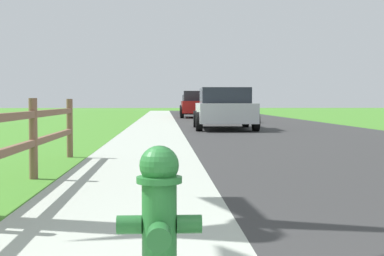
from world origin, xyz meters
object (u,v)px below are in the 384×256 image
fire_hydrant (159,215)px  parked_car_black (193,104)px  parked_suv_silver (224,108)px  parked_car_beige (221,107)px  parked_car_red (197,104)px

fire_hydrant → parked_car_black: bearing=86.8°
parked_suv_silver → fire_hydrant: bearing=-97.1°
fire_hydrant → parked_car_beige: parked_car_beige is taller
parked_suv_silver → parked_car_red: (-0.12, 15.11, 0.07)m
parked_car_red → parked_car_beige: bearing=-84.5°
parked_suv_silver → parked_car_beige: (0.62, 7.40, -0.00)m
fire_hydrant → parked_car_beige: 25.53m
fire_hydrant → parked_car_red: parked_car_red is taller
parked_suv_silver → parked_car_beige: 7.43m
parked_car_beige → parked_car_red: bearing=95.5°
parked_car_red → parked_car_black: parked_car_red is taller
parked_car_red → parked_car_black: size_ratio=1.04×
fire_hydrant → parked_car_black: (2.41, 43.55, 0.37)m
parked_car_beige → parked_car_red: (-0.74, 7.71, 0.08)m
fire_hydrant → parked_car_black: parked_car_black is taller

